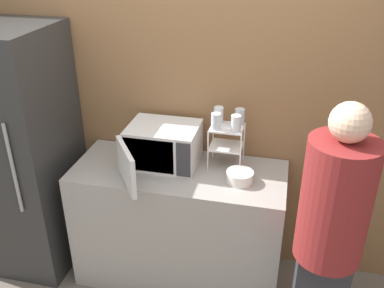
% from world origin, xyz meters
% --- Properties ---
extents(wall_back, '(8.00, 0.06, 2.60)m').
position_xyz_m(wall_back, '(0.00, 0.66, 1.30)').
color(wall_back, olive).
rests_on(wall_back, ground_plane).
extents(counter, '(1.48, 0.62, 0.92)m').
position_xyz_m(counter, '(0.00, 0.31, 0.46)').
color(counter, '#9E9993').
rests_on(counter, ground_plane).
extents(microwave, '(0.51, 0.70, 0.28)m').
position_xyz_m(microwave, '(-0.14, 0.38, 1.07)').
color(microwave, silver).
rests_on(microwave, counter).
extents(dish_rack, '(0.23, 0.20, 0.29)m').
position_xyz_m(dish_rack, '(0.30, 0.46, 1.13)').
color(dish_rack, white).
rests_on(dish_rack, counter).
extents(glass_front_left, '(0.07, 0.07, 0.11)m').
position_xyz_m(glass_front_left, '(0.24, 0.41, 1.27)').
color(glass_front_left, silver).
rests_on(glass_front_left, dish_rack).
extents(glass_back_right, '(0.07, 0.07, 0.11)m').
position_xyz_m(glass_back_right, '(0.38, 0.52, 1.27)').
color(glass_back_right, silver).
rests_on(glass_back_right, dish_rack).
extents(glass_front_right, '(0.07, 0.07, 0.11)m').
position_xyz_m(glass_front_right, '(0.37, 0.41, 1.27)').
color(glass_front_right, silver).
rests_on(glass_front_right, dish_rack).
extents(glass_back_left, '(0.07, 0.07, 0.11)m').
position_xyz_m(glass_back_left, '(0.23, 0.52, 1.27)').
color(glass_back_left, silver).
rests_on(glass_back_left, dish_rack).
extents(bowl, '(0.18, 0.18, 0.07)m').
position_xyz_m(bowl, '(0.43, 0.26, 0.96)').
color(bowl, silver).
rests_on(bowl, counter).
extents(person, '(0.37, 0.37, 1.69)m').
position_xyz_m(person, '(0.98, -0.16, 0.95)').
color(person, '#2D2D33').
rests_on(person, ground_plane).
extents(refrigerator, '(0.72, 0.72, 1.86)m').
position_xyz_m(refrigerator, '(-1.21, 0.28, 0.93)').
color(refrigerator, '#2D2D2D').
rests_on(refrigerator, ground_plane).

